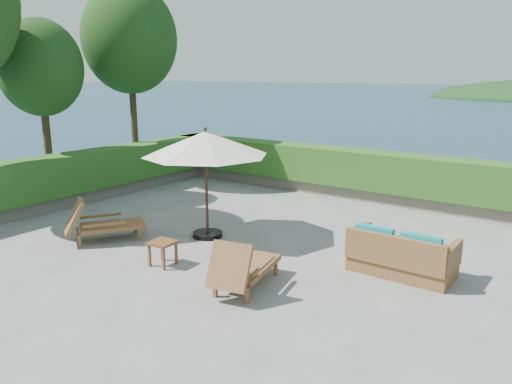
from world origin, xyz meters
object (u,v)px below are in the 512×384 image
Objects in this scene: patio_umbrella at (205,145)px; lounge_right at (243,267)px; lounge_left at (100,223)px; side_table at (163,246)px; wicker_loveseat at (401,256)px.

lounge_right is (2.23, -1.70, -1.61)m from patio_umbrella.
side_table is (2.06, -0.22, -0.01)m from lounge_left.
patio_umbrella is 2.39m from side_table.
lounge_left is at bearing 173.89° from side_table.
lounge_left is 3.71× the size of side_table.
side_table is at bearing 26.16° from lounge_left.
lounge_right is at bearing -131.17° from wicker_loveseat.
lounge_right is at bearing 0.74° from side_table.
wicker_loveseat is at bearing 50.32° from lounge_left.
lounge_right reaches higher than wicker_loveseat.
lounge_left reaches higher than side_table.
wicker_loveseat is (3.68, 2.09, -0.04)m from side_table.
side_table is 0.26× the size of wicker_loveseat.
lounge_left is (-1.64, -1.50, -1.60)m from patio_umbrella.
wicker_loveseat is at bearing 29.58° from side_table.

